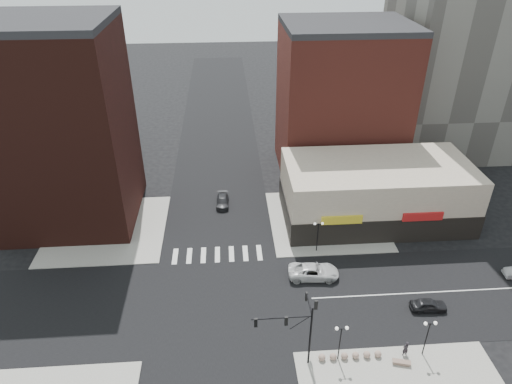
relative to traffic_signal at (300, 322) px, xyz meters
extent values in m
plane|color=black|center=(-7.24, 7.83, -4.96)|extent=(240.00, 240.00, 0.00)
cube|color=black|center=(-7.24, 7.83, -4.95)|extent=(200.00, 14.00, 0.02)
cube|color=black|center=(-7.24, 7.83, -4.95)|extent=(14.00, 200.00, 0.02)
cube|color=gray|center=(-21.74, 22.33, -4.90)|extent=(15.00, 15.00, 0.12)
cube|color=gray|center=(7.26, 22.33, -4.90)|extent=(15.00, 15.00, 0.12)
cube|color=#341610|center=(-26.24, 26.33, 7.54)|extent=(16.00, 15.00, 25.00)
cube|color=#341610|center=(-39.24, 41.83, 1.04)|extent=(20.00, 18.00, 12.00)
cube|color=maroon|center=(11.76, 37.33, 6.04)|extent=(18.00, 15.00, 22.00)
cube|color=#C1B19A|center=(13.76, 22.83, -0.96)|extent=(24.00, 12.00, 8.00)
cube|color=black|center=(13.76, 22.83, -3.26)|extent=(24.20, 12.20, 3.40)
cylinder|color=black|center=(0.96, -0.37, -1.46)|extent=(0.18, 0.18, 7.00)
cylinder|color=black|center=(-1.64, -0.37, 1.04)|extent=(5.20, 0.11, 0.11)
cylinder|color=black|center=(-0.04, -0.37, 0.34)|extent=(1.72, 0.06, 1.46)
cylinder|color=black|center=(0.96, 1.13, 1.04)|extent=(0.11, 3.00, 0.11)
cube|color=black|center=(-3.84, -0.37, 0.64)|extent=(0.28, 0.18, 0.95)
sphere|color=red|center=(-3.84, -0.37, 0.94)|extent=(0.16, 0.16, 0.16)
cube|color=black|center=(-1.24, -0.37, 0.64)|extent=(0.28, 0.18, 0.95)
sphere|color=red|center=(-1.24, -0.37, 0.94)|extent=(0.16, 0.16, 0.16)
cube|color=black|center=(0.96, 2.43, 0.64)|extent=(0.18, 0.28, 0.95)
sphere|color=red|center=(0.96, 2.43, 0.94)|extent=(0.16, 0.16, 0.16)
cube|color=black|center=(1.21, -0.37, 2.34)|extent=(0.28, 0.18, 0.95)
sphere|color=red|center=(1.21, -0.37, 2.64)|extent=(0.16, 0.16, 0.16)
cylinder|color=black|center=(3.76, -0.17, -2.84)|extent=(0.11, 0.11, 4.00)
cylinder|color=black|center=(3.76, -0.17, -0.94)|extent=(0.90, 0.06, 0.06)
sphere|color=white|center=(3.31, -0.17, -0.84)|extent=(0.32, 0.32, 0.32)
sphere|color=white|center=(4.21, -0.17, -0.84)|extent=(0.32, 0.32, 0.32)
cylinder|color=black|center=(11.76, -0.17, -2.84)|extent=(0.11, 0.11, 4.00)
cylinder|color=black|center=(11.76, -0.17, -0.94)|extent=(0.90, 0.06, 0.06)
sphere|color=white|center=(11.31, -0.17, -0.84)|extent=(0.32, 0.32, 0.32)
sphere|color=white|center=(12.21, -0.17, -0.84)|extent=(0.32, 0.32, 0.32)
cylinder|color=black|center=(4.76, 15.83, -2.84)|extent=(0.11, 0.11, 4.00)
cylinder|color=black|center=(4.76, 15.83, -0.94)|extent=(0.90, 0.06, 0.06)
sphere|color=white|center=(4.31, 15.83, -0.84)|extent=(0.32, 0.32, 0.32)
sphere|color=white|center=(5.21, 15.83, -0.84)|extent=(0.32, 0.32, 0.32)
sphere|color=#8C6F60|center=(2.26, -0.17, -4.52)|extent=(0.64, 0.64, 0.64)
sphere|color=#8C6F60|center=(3.31, -0.17, -4.52)|extent=(0.64, 0.64, 0.64)
sphere|color=#8C6F60|center=(4.36, -0.17, -4.52)|extent=(0.64, 0.64, 0.64)
sphere|color=#8C6F60|center=(5.41, -0.17, -4.52)|extent=(0.64, 0.64, 0.64)
sphere|color=#8C6F60|center=(6.46, -0.17, -4.52)|extent=(0.64, 0.64, 0.64)
sphere|color=#8C6F60|center=(7.51, -0.17, -4.52)|extent=(0.64, 0.64, 0.64)
imported|color=silver|center=(3.55, 11.25, -4.17)|extent=(5.86, 3.01, 1.58)
imported|color=black|center=(14.53, 5.39, -4.33)|extent=(3.82, 1.71, 1.27)
imported|color=black|center=(-6.61, 27.25, -4.35)|extent=(1.88, 4.31, 1.23)
imported|color=black|center=(10.04, -0.17, -3.99)|extent=(0.71, 0.55, 1.71)
cube|color=#83695A|center=(9.41, -1.17, -4.71)|extent=(1.51, 0.77, 0.27)
cube|color=#83695A|center=(9.41, -1.17, -4.51)|extent=(1.71, 0.91, 0.11)
camera|label=1|loc=(-5.77, -27.72, 29.98)|focal=32.00mm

